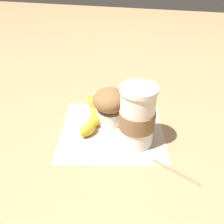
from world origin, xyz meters
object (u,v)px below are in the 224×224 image
object	(u,v)px
muffin	(110,105)
sugar_packet	(97,96)
coffee_cup	(137,117)
banana	(94,114)

from	to	relation	value
muffin	sugar_packet	xyz separation A→B (m)	(0.07, -0.12, -0.05)
coffee_cup	banana	size ratio (longest dim) A/B	0.77
banana	sugar_packet	bearing A→B (deg)	-77.43
coffee_cup	muffin	bearing A→B (deg)	-38.90
muffin	sugar_packet	world-z (taller)	muffin
sugar_packet	banana	bearing A→B (deg)	102.57
banana	sugar_packet	world-z (taller)	banana
coffee_cup	sugar_packet	size ratio (longest dim) A/B	2.90
muffin	banana	bearing A→B (deg)	-1.39
muffin	banana	world-z (taller)	muffin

